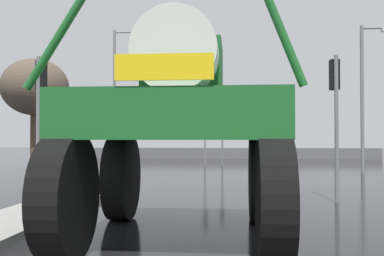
# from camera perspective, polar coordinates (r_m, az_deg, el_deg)

# --- Properties ---
(ground_plane) EXTENTS (120.00, 120.00, 0.00)m
(ground_plane) POSITION_cam_1_polar(r_m,az_deg,el_deg) (18.44, 2.70, -6.70)
(ground_plane) COLOR black
(median_island) EXTENTS (1.56, 7.61, 0.15)m
(median_island) POSITION_cam_1_polar(r_m,az_deg,el_deg) (10.20, -21.18, -10.70)
(median_island) COLOR gray
(median_island) RESTS_ON ground
(oversize_sprayer) EXTENTS (4.03, 5.21, 4.11)m
(oversize_sprayer) POSITION_cam_1_polar(r_m,az_deg,el_deg) (8.21, -1.36, 0.18)
(oversize_sprayer) COLOR black
(oversize_sprayer) RESTS_ON ground
(sedan_ahead) EXTENTS (1.94, 4.13, 1.52)m
(sedan_ahead) POSITION_cam_1_polar(r_m,az_deg,el_deg) (25.84, 9.65, -3.51)
(sedan_ahead) COLOR maroon
(sedan_ahead) RESTS_ON ground
(traffic_signal_near_left) EXTENTS (0.24, 0.54, 4.12)m
(traffic_signal_near_left) POSITION_cam_1_polar(r_m,az_deg,el_deg) (14.18, -18.22, 3.86)
(traffic_signal_near_left) COLOR slate
(traffic_signal_near_left) RESTS_ON ground
(traffic_signal_near_right) EXTENTS (0.24, 0.54, 4.04)m
(traffic_signal_near_right) POSITION_cam_1_polar(r_m,az_deg,el_deg) (13.39, 17.25, 3.90)
(traffic_signal_near_right) COLOR slate
(traffic_signal_near_right) RESTS_ON ground
(traffic_signal_far_left) EXTENTS (0.24, 0.55, 3.67)m
(traffic_signal_far_left) POSITION_cam_1_polar(r_m,az_deg,el_deg) (29.27, 3.75, 0.59)
(traffic_signal_far_left) COLOR slate
(traffic_signal_far_left) RESTS_ON ground
(traffic_signal_far_right) EXTENTS (0.24, 0.55, 4.03)m
(traffic_signal_far_right) POSITION_cam_1_polar(r_m,az_deg,el_deg) (29.31, 1.64, 1.11)
(traffic_signal_far_right) COLOR slate
(traffic_signal_far_right) RESTS_ON ground
(streetlight_far_left) EXTENTS (2.16, 0.24, 8.95)m
(streetlight_far_left) POSITION_cam_1_polar(r_m,az_deg,el_deg) (31.27, -9.29, 4.69)
(streetlight_far_left) COLOR slate
(streetlight_far_left) RESTS_ON ground
(streetlight_far_right) EXTENTS (1.56, 0.24, 7.43)m
(streetlight_far_right) POSITION_cam_1_polar(r_m,az_deg,el_deg) (24.80, 20.52, 4.32)
(streetlight_far_right) COLOR slate
(streetlight_far_right) RESTS_ON ground
(bare_tree_left) EXTENTS (3.42, 3.42, 5.82)m
(bare_tree_left) POSITION_cam_1_polar(r_m,az_deg,el_deg) (25.07, -18.84, 4.71)
(bare_tree_left) COLOR #473828
(bare_tree_left) RESTS_ON ground
(roadside_barrier) EXTENTS (25.97, 0.24, 0.90)m
(roadside_barrier) POSITION_cam_1_polar(r_m,az_deg,el_deg) (38.62, 3.71, -3.14)
(roadside_barrier) COLOR #59595B
(roadside_barrier) RESTS_ON ground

